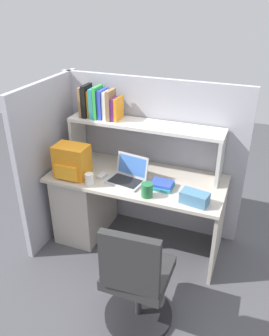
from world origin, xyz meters
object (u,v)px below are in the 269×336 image
(paper_cup, at_px, (89,179))
(tissue_box, at_px, (195,198))
(laptop, at_px, (128,175))
(snack_canister, at_px, (147,190))
(office_chair, at_px, (136,284))
(backpack, at_px, (72,162))
(computer_mouse, at_px, (102,176))

(paper_cup, distance_m, tissue_box, 0.92)
(laptop, height_order, snack_canister, laptop)
(laptop, height_order, office_chair, laptop)
(backpack, bearing_deg, computer_mouse, 14.04)
(computer_mouse, height_order, office_chair, office_chair)
(tissue_box, height_order, snack_canister, snack_canister)
(computer_mouse, distance_m, snack_canister, 0.51)
(paper_cup, height_order, tissue_box, paper_cup)
(backpack, xyz_separation_m, paper_cup, (0.22, -0.08, -0.09))
(tissue_box, bearing_deg, computer_mouse, -177.17)
(tissue_box, bearing_deg, snack_canister, -164.24)
(backpack, xyz_separation_m, office_chair, (0.89, -0.71, -0.48))
(laptop, distance_m, snack_canister, 0.31)
(tissue_box, height_order, office_chair, office_chair)
(laptop, bearing_deg, backpack, -168.79)
(laptop, xyz_separation_m, computer_mouse, (-0.24, -0.03, -0.03))
(laptop, distance_m, backpack, 0.52)
(tissue_box, distance_m, office_chair, 0.80)
(computer_mouse, bearing_deg, office_chair, -42.87)
(laptop, xyz_separation_m, office_chair, (0.39, -0.81, -0.39))
(laptop, distance_m, office_chair, 0.97)
(office_chair, bearing_deg, computer_mouse, -54.32)
(snack_canister, xyz_separation_m, office_chair, (0.14, -0.62, -0.39))
(paper_cup, bearing_deg, backpack, 159.19)
(office_chair, bearing_deg, backpack, -41.84)
(laptop, relative_size, paper_cup, 3.35)
(backpack, distance_m, tissue_box, 1.14)
(computer_mouse, bearing_deg, paper_cup, -99.96)
(laptop, relative_size, office_chair, 0.37)
(backpack, relative_size, tissue_box, 1.36)
(paper_cup, xyz_separation_m, snack_canister, (0.53, -0.00, 0.01))
(paper_cup, height_order, snack_canister, snack_canister)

